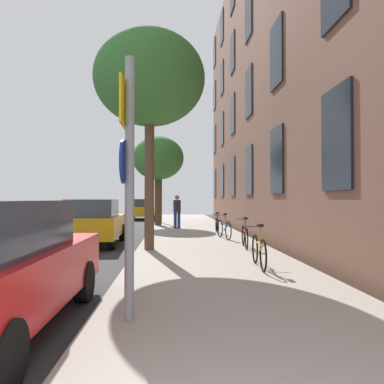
% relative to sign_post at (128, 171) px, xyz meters
% --- Properties ---
extents(ground_plane, '(41.80, 41.80, 0.00)m').
position_rel_sign_post_xyz_m(ground_plane, '(-1.91, 11.36, -2.01)').
color(ground_plane, '#332D28').
extents(road_asphalt, '(7.00, 38.00, 0.01)m').
position_rel_sign_post_xyz_m(road_asphalt, '(-4.01, 11.36, -2.01)').
color(road_asphalt, '#2D2D30').
rests_on(road_asphalt, ground).
extents(sidewalk, '(4.20, 38.00, 0.12)m').
position_rel_sign_post_xyz_m(sidewalk, '(1.59, 11.36, -1.95)').
color(sidewalk, '#9E9389').
rests_on(sidewalk, ground).
extents(building_facade, '(0.56, 27.00, 14.69)m').
position_rel_sign_post_xyz_m(building_facade, '(4.19, 10.86, 5.35)').
color(building_facade, brown).
rests_on(building_facade, ground).
extents(sign_post, '(0.15, 0.60, 3.35)m').
position_rel_sign_post_xyz_m(sign_post, '(0.00, 0.00, 0.00)').
color(sign_post, gray).
rests_on(sign_post, sidewalk).
extents(traffic_light, '(0.43, 0.24, 3.69)m').
position_rel_sign_post_xyz_m(traffic_light, '(-0.23, 18.43, 0.64)').
color(traffic_light, black).
rests_on(traffic_light, sidewalk).
extents(tree_near, '(3.38, 3.38, 6.64)m').
position_rel_sign_post_xyz_m(tree_near, '(-0.12, 6.36, 3.28)').
color(tree_near, brown).
rests_on(tree_near, sidewalk).
extents(tree_far, '(2.99, 2.99, 5.19)m').
position_rel_sign_post_xyz_m(tree_far, '(-0.24, 16.48, 1.98)').
color(tree_far, '#4C3823').
rests_on(tree_far, sidewalk).
extents(bicycle_0, '(0.42, 1.72, 0.98)m').
position_rel_sign_post_xyz_m(bicycle_0, '(2.50, 3.33, -1.51)').
color(bicycle_0, black).
rests_on(bicycle_0, sidewalk).
extents(bicycle_1, '(0.42, 1.63, 0.97)m').
position_rel_sign_post_xyz_m(bicycle_1, '(2.85, 6.59, -1.51)').
color(bicycle_1, black).
rests_on(bicycle_1, sidewalk).
extents(bicycle_2, '(0.45, 1.76, 0.99)m').
position_rel_sign_post_xyz_m(bicycle_2, '(2.57, 9.15, -1.50)').
color(bicycle_2, black).
rests_on(bicycle_2, sidewalk).
extents(bicycle_3, '(0.42, 1.73, 0.94)m').
position_rel_sign_post_xyz_m(bicycle_3, '(2.58, 11.39, -1.52)').
color(bicycle_3, black).
rests_on(bicycle_3, sidewalk).
extents(pedestrian_0, '(0.54, 0.54, 1.72)m').
position_rel_sign_post_xyz_m(pedestrian_0, '(0.83, 14.02, -0.91)').
color(pedestrian_0, navy).
rests_on(pedestrian_0, sidewalk).
extents(car_1, '(1.99, 4.01, 1.62)m').
position_rel_sign_post_xyz_m(car_1, '(-2.21, 8.40, -1.17)').
color(car_1, orange).
rests_on(car_1, road_asphalt).
extents(car_2, '(1.99, 4.14, 1.62)m').
position_rel_sign_post_xyz_m(car_2, '(-1.76, 24.29, -1.17)').
color(car_2, orange).
rests_on(car_2, road_asphalt).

